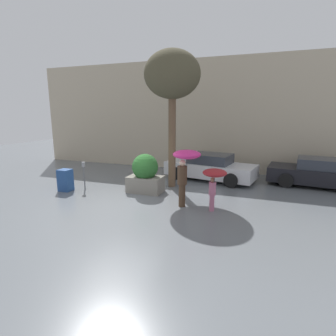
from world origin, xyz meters
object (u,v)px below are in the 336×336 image
at_px(street_tree, 172,77).
at_px(person_adult, 185,163).
at_px(parked_car_near, 210,167).
at_px(planter_box, 145,174).
at_px(parking_meter, 84,170).
at_px(parked_car_far, 321,174).
at_px(newspaper_box, 65,180).
at_px(person_child, 214,177).

bearing_deg(street_tree, person_adult, -60.95).
height_order(person_adult, parked_car_near, person_adult).
distance_m(planter_box, parking_meter, 2.62).
bearing_deg(parked_car_near, parked_car_far, -74.59).
bearing_deg(parking_meter, parked_car_far, 22.25).
relative_size(parked_car_near, parking_meter, 3.80).
distance_m(person_adult, parking_meter, 4.62).
distance_m(person_adult, newspaper_box, 5.29).
xyz_separation_m(planter_box, parked_car_near, (2.08, 2.96, -0.18)).
xyz_separation_m(parked_car_near, parked_car_far, (4.79, 0.36, 0.00)).
relative_size(person_adult, parked_car_near, 0.44).
xyz_separation_m(person_child, parked_car_far, (3.87, 4.56, -0.58)).
distance_m(parked_car_near, parking_meter, 5.82).
relative_size(parked_car_near, street_tree, 0.79).
bearing_deg(planter_box, person_adult, -28.24).
height_order(planter_box, parking_meter, planter_box).
relative_size(parking_meter, newspaper_box, 1.31).
bearing_deg(parked_car_near, newspaper_box, 137.80).
height_order(parked_car_near, street_tree, street_tree).
relative_size(person_adult, parking_meter, 1.67).
relative_size(person_child, parked_car_near, 0.32).
bearing_deg(parking_meter, newspaper_box, -146.57).
distance_m(planter_box, person_adult, 2.38).
distance_m(parking_meter, newspaper_box, 0.86).
height_order(parked_car_near, parking_meter, parked_car_near).
distance_m(person_child, street_tree, 4.78).
bearing_deg(parking_meter, person_child, -7.19).
distance_m(parked_car_far, street_tree, 7.64).
bearing_deg(parked_car_far, parking_meter, 120.08).
height_order(planter_box, person_child, planter_box).
bearing_deg(planter_box, newspaper_box, -163.24).
height_order(person_adult, parked_car_far, person_adult).
relative_size(parked_car_far, parking_meter, 3.78).
bearing_deg(parked_car_near, person_child, -156.48).
xyz_separation_m(street_tree, parking_meter, (-3.30, -1.73, -3.75)).
bearing_deg(street_tree, parking_meter, -152.36).
relative_size(person_child, parking_meter, 1.22).
bearing_deg(parked_car_near, person_adult, -170.16).
height_order(person_adult, person_child, person_adult).
height_order(person_adult, street_tree, street_tree).
distance_m(person_adult, parked_car_far, 6.62).
xyz_separation_m(planter_box, person_adult, (1.98, -1.07, 0.76)).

